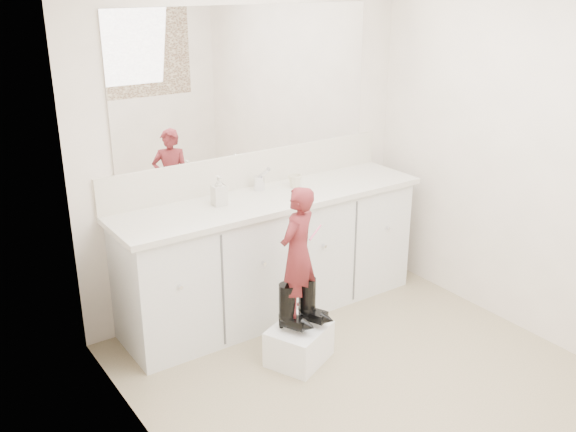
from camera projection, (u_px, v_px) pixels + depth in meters
floor at (384, 392)px, 3.81m from camera, size 3.00×3.00×0.00m
wall_back at (249, 144)px, 4.54m from camera, size 2.60×0.00×2.60m
wall_left at (170, 260)px, 2.70m from camera, size 0.00×3.00×3.00m
wall_right at (546, 163)px, 4.08m from camera, size 0.00×3.00×3.00m
vanity_cabinet at (271, 256)px, 4.61m from camera, size 2.20×0.55×0.85m
countertop at (272, 199)px, 4.44m from camera, size 2.28×0.58×0.04m
backsplash at (251, 169)px, 4.60m from camera, size 2.28×0.03×0.25m
mirror at (249, 81)px, 4.38m from camera, size 2.00×0.02×1.00m
faucet at (259, 183)px, 4.54m from camera, size 0.08×0.08×0.10m
cup at (295, 181)px, 4.59m from camera, size 0.13×0.13×0.09m
soap_bottle at (219, 190)px, 4.23m from camera, size 0.10×0.10×0.20m
step_stool at (299, 344)px, 4.08m from camera, size 0.47×0.44×0.24m
boot_left at (288, 307)px, 3.96m from camera, size 0.19×0.24×0.31m
boot_right at (307, 301)px, 4.04m from camera, size 0.19×0.24×0.31m
toddler at (298, 252)px, 3.88m from camera, size 0.36×0.30×0.83m
toothbrush at (315, 233)px, 3.80m from camera, size 0.13×0.07×0.06m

